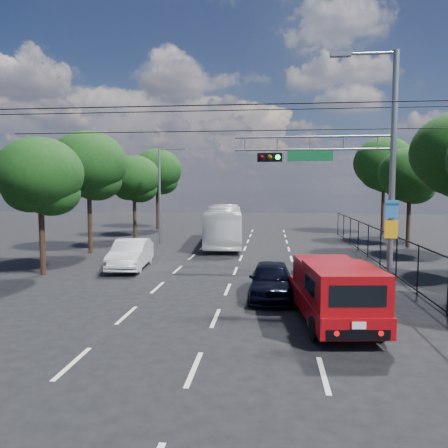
# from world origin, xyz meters

# --- Properties ---
(ground) EXTENTS (120.00, 120.00, 0.00)m
(ground) POSITION_xyz_m (0.00, 0.00, 0.00)
(ground) COLOR black
(ground) RESTS_ON ground
(lane_markings) EXTENTS (6.12, 38.00, 0.01)m
(lane_markings) POSITION_xyz_m (-0.00, 14.00, 0.01)
(lane_markings) COLOR beige
(lane_markings) RESTS_ON ground
(signal_mast) EXTENTS (6.43, 0.39, 9.50)m
(signal_mast) POSITION_xyz_m (5.28, 7.99, 5.24)
(signal_mast) COLOR slate
(signal_mast) RESTS_ON ground
(streetlight_left) EXTENTS (2.09, 0.22, 7.08)m
(streetlight_left) POSITION_xyz_m (-6.33, 22.00, 3.94)
(streetlight_left) COLOR slate
(streetlight_left) RESTS_ON ground
(utility_wires) EXTENTS (22.00, 5.04, 0.74)m
(utility_wires) POSITION_xyz_m (0.00, 8.83, 7.23)
(utility_wires) COLOR black
(utility_wires) RESTS_ON ground
(fence_right) EXTENTS (0.06, 34.03, 2.00)m
(fence_right) POSITION_xyz_m (7.60, 12.17, 1.03)
(fence_right) COLOR black
(fence_right) RESTS_ON ground
(tree_right_d) EXTENTS (4.32, 4.32, 7.02)m
(tree_right_d) POSITION_xyz_m (11.42, 22.02, 4.85)
(tree_right_d) COLOR black
(tree_right_d) RESTS_ON ground
(tree_right_e) EXTENTS (5.28, 5.28, 8.58)m
(tree_right_e) POSITION_xyz_m (11.62, 30.02, 5.94)
(tree_right_e) COLOR black
(tree_right_e) RESTS_ON ground
(tree_left_b) EXTENTS (4.08, 4.08, 6.63)m
(tree_left_b) POSITION_xyz_m (-9.18, 10.02, 4.58)
(tree_left_b) COLOR black
(tree_left_b) RESTS_ON ground
(tree_left_c) EXTENTS (4.80, 4.80, 7.80)m
(tree_left_c) POSITION_xyz_m (-9.78, 17.02, 5.40)
(tree_left_c) COLOR black
(tree_left_c) RESTS_ON ground
(tree_left_d) EXTENTS (4.20, 4.20, 6.83)m
(tree_left_d) POSITION_xyz_m (-9.38, 25.02, 4.72)
(tree_left_d) COLOR black
(tree_left_d) RESTS_ON ground
(tree_left_e) EXTENTS (4.92, 4.92, 7.99)m
(tree_left_e) POSITION_xyz_m (-9.58, 33.02, 5.53)
(tree_left_e) COLOR black
(tree_left_e) RESTS_ON ground
(red_pickup) EXTENTS (2.54, 5.55, 2.00)m
(red_pickup) POSITION_xyz_m (3.73, 3.78, 1.07)
(red_pickup) COLOR black
(red_pickup) RESTS_ON ground
(navy_hatchback) EXTENTS (1.69, 4.09, 1.39)m
(navy_hatchback) POSITION_xyz_m (1.80, 6.85, 0.69)
(navy_hatchback) COLOR black
(navy_hatchback) RESTS_ON ground
(white_bus) EXTENTS (3.30, 10.58, 2.90)m
(white_bus) POSITION_xyz_m (-1.64, 21.70, 1.45)
(white_bus) COLOR silver
(white_bus) RESTS_ON ground
(white_van) EXTENTS (2.04, 4.74, 1.52)m
(white_van) POSITION_xyz_m (-5.50, 12.07, 0.76)
(white_van) COLOR silver
(white_van) RESTS_ON ground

